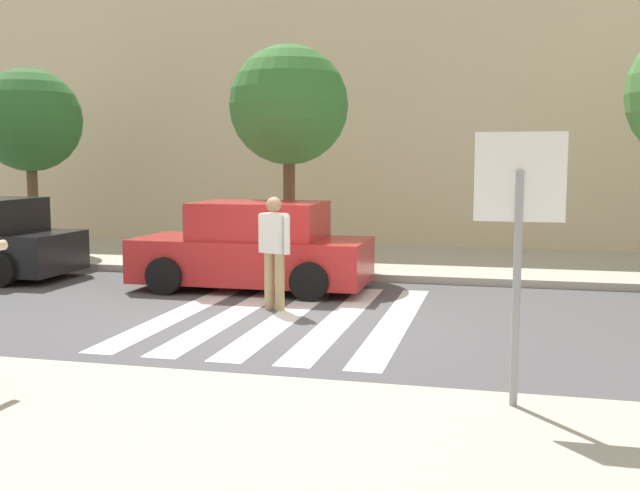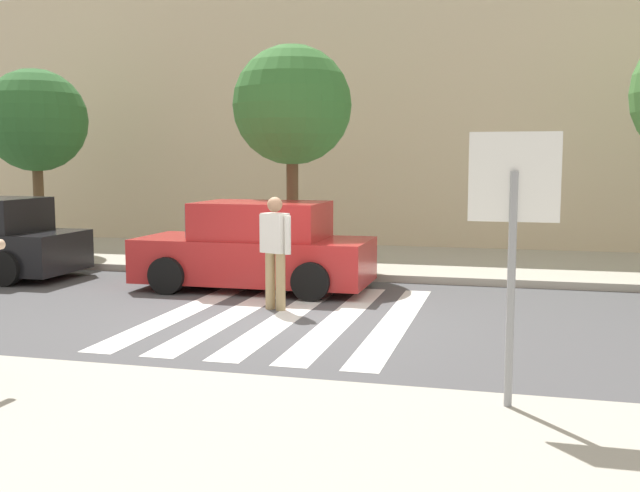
# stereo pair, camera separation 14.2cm
# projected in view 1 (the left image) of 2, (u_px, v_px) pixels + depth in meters

# --- Properties ---
(ground_plane) EXTENTS (120.00, 120.00, 0.00)m
(ground_plane) POSITION_uv_depth(u_px,v_px,m) (283.00, 319.00, 10.75)
(ground_plane) COLOR #4C4C4F
(sidewalk_far) EXTENTS (60.00, 4.80, 0.14)m
(sidewalk_far) POSITION_uv_depth(u_px,v_px,m) (360.00, 260.00, 16.53)
(sidewalk_far) COLOR #B2AD9E
(sidewalk_far) RESTS_ON ground
(building_facade_far) EXTENTS (56.00, 4.00, 6.68)m
(building_facade_far) POSITION_uv_depth(u_px,v_px,m) (390.00, 121.00, 20.40)
(building_facade_far) COLOR beige
(building_facade_far) RESTS_ON ground
(crosswalk_stripe_0) EXTENTS (0.44, 5.20, 0.01)m
(crosswalk_stripe_0) POSITION_uv_depth(u_px,v_px,m) (185.00, 311.00, 11.31)
(crosswalk_stripe_0) COLOR silver
(crosswalk_stripe_0) RESTS_ON ground
(crosswalk_stripe_1) EXTENTS (0.44, 5.20, 0.01)m
(crosswalk_stripe_1) POSITION_uv_depth(u_px,v_px,m) (235.00, 314.00, 11.13)
(crosswalk_stripe_1) COLOR silver
(crosswalk_stripe_1) RESTS_ON ground
(crosswalk_stripe_2) EXTENTS (0.44, 5.20, 0.01)m
(crosswalk_stripe_2) POSITION_uv_depth(u_px,v_px,m) (287.00, 316.00, 10.94)
(crosswalk_stripe_2) COLOR silver
(crosswalk_stripe_2) RESTS_ON ground
(crosswalk_stripe_3) EXTENTS (0.44, 5.20, 0.01)m
(crosswalk_stripe_3) POSITION_uv_depth(u_px,v_px,m) (340.00, 319.00, 10.75)
(crosswalk_stripe_3) COLOR silver
(crosswalk_stripe_3) RESTS_ON ground
(crosswalk_stripe_4) EXTENTS (0.44, 5.20, 0.01)m
(crosswalk_stripe_4) POSITION_uv_depth(u_px,v_px,m) (395.00, 322.00, 10.56)
(crosswalk_stripe_4) COLOR silver
(crosswalk_stripe_4) RESTS_ON ground
(stop_sign) EXTENTS (0.76, 0.08, 2.37)m
(stop_sign) POSITION_uv_depth(u_px,v_px,m) (519.00, 209.00, 6.37)
(stop_sign) COLOR gray
(stop_sign) RESTS_ON sidewalk_near
(pedestrian_crossing) EXTENTS (0.55, 0.36, 1.72)m
(pedestrian_crossing) POSITION_uv_depth(u_px,v_px,m) (274.00, 247.00, 11.32)
(pedestrian_crossing) COLOR tan
(pedestrian_crossing) RESTS_ON ground
(parked_car_red) EXTENTS (4.10, 1.92, 1.55)m
(parked_car_red) POSITION_uv_depth(u_px,v_px,m) (254.00, 249.00, 13.17)
(parked_car_red) COLOR red
(parked_car_red) RESTS_ON ground
(street_tree_west) EXTENTS (2.36, 2.36, 4.23)m
(street_tree_west) POSITION_uv_depth(u_px,v_px,m) (30.00, 121.00, 17.15)
(street_tree_west) COLOR brown
(street_tree_west) RESTS_ON sidewalk_far
(street_tree_center) EXTENTS (2.36, 2.36, 4.40)m
(street_tree_center) POSITION_uv_depth(u_px,v_px,m) (289.00, 106.00, 14.76)
(street_tree_center) COLOR brown
(street_tree_center) RESTS_ON sidewalk_far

